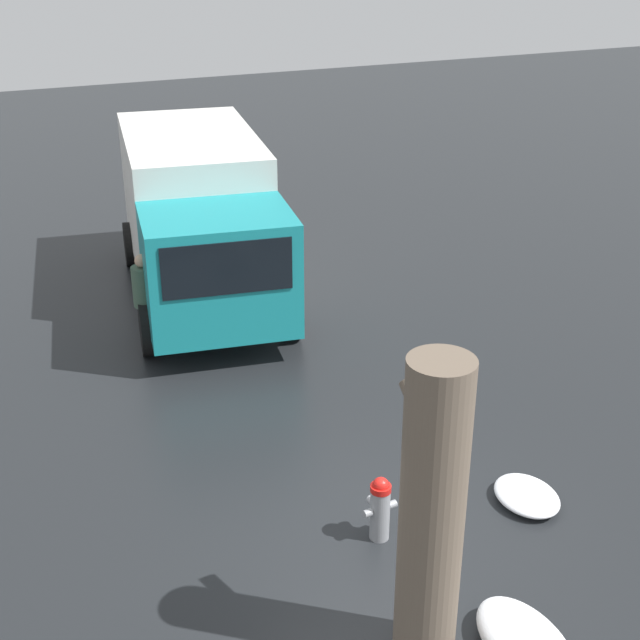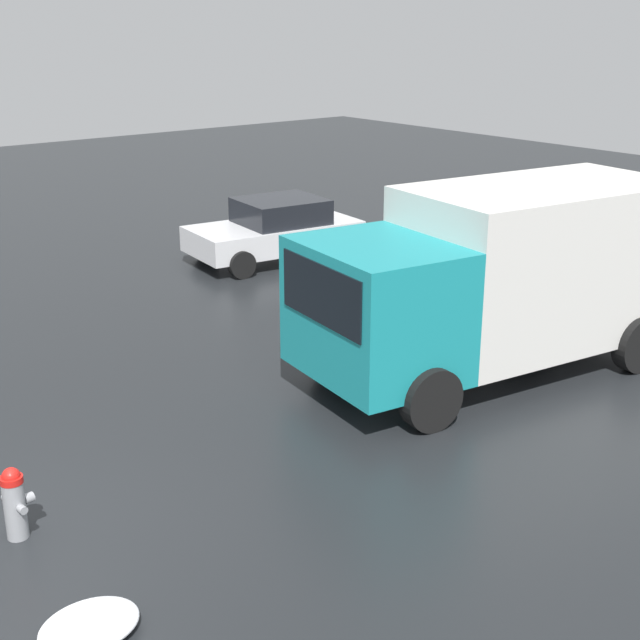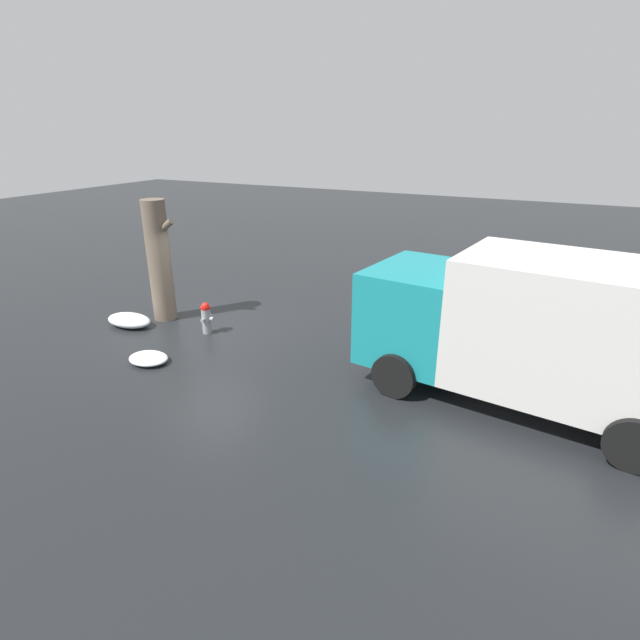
{
  "view_description": "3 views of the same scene",
  "coord_description": "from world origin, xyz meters",
  "px_view_note": "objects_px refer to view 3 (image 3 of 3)",
  "views": [
    {
      "loc": [
        -7.51,
        3.87,
        6.82
      ],
      "look_at": [
        3.53,
        -0.71,
        1.17
      ],
      "focal_mm": 50.0,
      "sensor_mm": 36.0,
      "label": 1
    },
    {
      "loc": [
        -2.7,
        -8.59,
        5.38
      ],
      "look_at": [
        4.6,
        0.48,
        1.38
      ],
      "focal_mm": 50.0,
      "sensor_mm": 36.0,
      "label": 2
    },
    {
      "loc": [
        7.97,
        -9.45,
        5.05
      ],
      "look_at": [
        3.11,
        0.35,
        0.78
      ],
      "focal_mm": 28.0,
      "sensor_mm": 36.0,
      "label": 3
    }
  ],
  "objects_px": {
    "pedestrian": "(448,318)",
    "parked_car": "(595,276)",
    "fire_hydrant": "(206,317)",
    "delivery_truck": "(536,327)",
    "tree_trunk": "(159,261)"
  },
  "relations": [
    {
      "from": "fire_hydrant",
      "to": "delivery_truck",
      "type": "relative_size",
      "value": 0.13
    },
    {
      "from": "tree_trunk",
      "to": "pedestrian",
      "type": "distance_m",
      "value": 7.68
    },
    {
      "from": "fire_hydrant",
      "to": "delivery_truck",
      "type": "distance_m",
      "value": 7.84
    },
    {
      "from": "fire_hydrant",
      "to": "parked_car",
      "type": "bearing_deg",
      "value": 33.2
    },
    {
      "from": "pedestrian",
      "to": "parked_car",
      "type": "xyz_separation_m",
      "value": [
        3.14,
        6.13,
        -0.21
      ]
    },
    {
      "from": "fire_hydrant",
      "to": "parked_car",
      "type": "height_order",
      "value": "parked_car"
    },
    {
      "from": "tree_trunk",
      "to": "parked_car",
      "type": "distance_m",
      "value": 12.95
    },
    {
      "from": "delivery_truck",
      "to": "parked_car",
      "type": "height_order",
      "value": "delivery_truck"
    },
    {
      "from": "fire_hydrant",
      "to": "tree_trunk",
      "type": "height_order",
      "value": "tree_trunk"
    },
    {
      "from": "fire_hydrant",
      "to": "pedestrian",
      "type": "distance_m",
      "value": 6.04
    },
    {
      "from": "parked_car",
      "to": "fire_hydrant",
      "type": "bearing_deg",
      "value": 136.65
    },
    {
      "from": "fire_hydrant",
      "to": "parked_car",
      "type": "relative_size",
      "value": 0.21
    },
    {
      "from": "fire_hydrant",
      "to": "delivery_truck",
      "type": "height_order",
      "value": "delivery_truck"
    },
    {
      "from": "delivery_truck",
      "to": "pedestrian",
      "type": "relative_size",
      "value": 3.8
    },
    {
      "from": "delivery_truck",
      "to": "fire_hydrant",
      "type": "bearing_deg",
      "value": 97.38
    }
  ]
}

